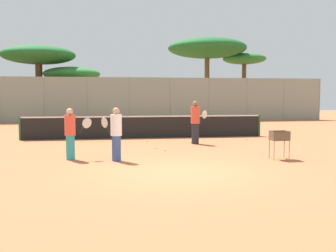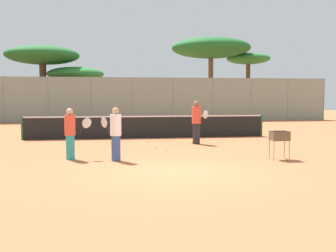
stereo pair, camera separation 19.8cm
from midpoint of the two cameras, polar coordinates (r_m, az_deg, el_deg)
The scene contains 20 objects.
ground_plane at distance 10.53m, azimuth 0.99°, elevation -6.74°, with size 80.00×80.00×0.00m, color #B7663D.
tennis_net at distance 18.81m, azimuth -3.60°, elevation -0.07°, with size 11.59×0.10×1.07m.
back_fence at distance 30.57m, azimuth -5.80°, elevation 3.84°, with size 31.89×0.08×3.43m.
tree_1 at distance 38.89m, azimuth 10.87°, elevation 9.35°, with size 4.14×4.14×6.06m.
tree_3 at distance 36.99m, azimuth 5.55°, elevation 11.11°, with size 7.22×7.22×7.28m.
tree_4 at distance 33.84m, azimuth -18.45°, elevation 9.61°, with size 5.90×5.90×6.03m.
tree_5 at distance 33.62m, azimuth -13.94°, elevation 7.29°, with size 4.63×4.63×4.38m.
player_white_outfit at distance 12.85m, azimuth -14.39°, elevation -1.03°, with size 0.89×0.34×1.64m.
player_red_cap at distance 12.33m, azimuth -8.01°, elevation -1.09°, with size 0.68×0.72×1.67m.
player_yellow_shirt at distance 16.53m, azimuth 3.66°, elevation 0.60°, with size 0.58×0.85×1.81m.
ball_cart at distance 13.03m, azimuth 15.45°, elevation -1.70°, with size 0.56×0.41×0.91m.
tennis_ball_0 at distance 15.33m, azimuth -7.77°, elevation -3.11°, with size 0.07×0.07×0.07m, color #D1E54C.
tennis_ball_1 at distance 17.19m, azimuth -3.40°, elevation -2.26°, with size 0.07×0.07×0.07m, color #D1E54C.
tennis_ball_2 at distance 17.70m, azimuth 16.19°, elevation -2.23°, with size 0.07×0.07×0.07m, color #D1E54C.
tennis_ball_3 at distance 16.95m, azimuth 3.02°, elevation -2.35°, with size 0.07×0.07×0.07m, color #D1E54C.
tennis_ball_4 at distance 13.01m, azimuth 16.42°, elevation -4.61°, with size 0.07×0.07×0.07m, color #D1E54C.
tennis_ball_5 at distance 15.11m, azimuth -2.18°, elevation -3.18°, with size 0.07×0.07×0.07m, color #D1E54C.
tennis_ball_6 at distance 18.43m, azimuth 10.99°, elevation -1.88°, with size 0.07×0.07×0.07m, color #D1E54C.
tennis_ball_7 at distance 14.53m, azimuth -0.83°, elevation -3.49°, with size 0.07×0.07×0.07m, color #D1E54C.
parked_car at distance 35.36m, azimuth -18.67°, elevation 2.00°, with size 4.20×1.70×1.60m.
Camera 1 is at (-1.93, -10.15, 2.05)m, focal length 42.00 mm.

